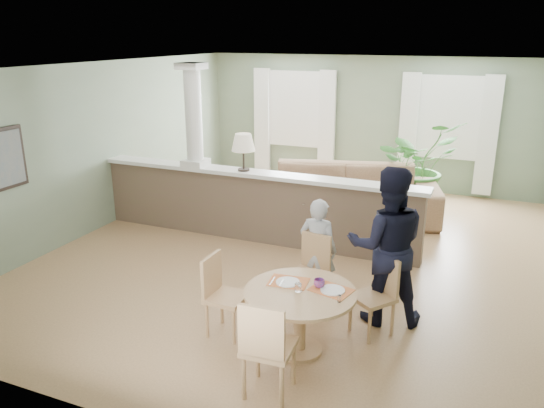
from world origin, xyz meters
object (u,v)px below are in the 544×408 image
at_px(chair_near, 266,345).
at_px(child_person, 318,250).
at_px(houseplant, 416,165).
at_px(dining_table, 301,303).
at_px(sofa, 345,193).
at_px(chair_side, 221,291).
at_px(chair_far_man, 378,291).
at_px(chair_far_boy, 311,268).
at_px(man_person, 387,246).

height_order(chair_near, child_person, child_person).
bearing_deg(houseplant, dining_table, -93.99).
distance_m(sofa, chair_side, 4.14).
height_order(sofa, dining_table, sofa).
bearing_deg(child_person, chair_far_man, 152.92).
bearing_deg(chair_far_boy, chair_far_man, -9.08).
height_order(chair_far_man, chair_side, chair_side).
bearing_deg(child_person, sofa, -77.82).
bearing_deg(chair_near, sofa, -86.09).
bearing_deg(chair_far_boy, man_person, 9.77).
relative_size(sofa, chair_far_man, 3.65).
bearing_deg(houseplant, sofa, -134.61).
relative_size(sofa, dining_table, 2.82).
xyz_separation_m(chair_side, child_person, (0.71, 1.15, 0.15)).
xyz_separation_m(dining_table, chair_side, (-0.91, 0.02, -0.05)).
distance_m(sofa, chair_far_man, 3.72).
relative_size(houseplant, child_person, 1.29).
xyz_separation_m(houseplant, chair_near, (-0.39, -6.00, -0.30)).
distance_m(sofa, chair_far_boy, 3.22).
xyz_separation_m(chair_far_boy, man_person, (0.86, 0.00, 0.41)).
height_order(chair_far_boy, child_person, child_person).
xyz_separation_m(houseplant, chair_side, (-1.27, -5.19, -0.34)).
bearing_deg(chair_side, dining_table, -89.62).
distance_m(houseplant, chair_far_boy, 4.29).
bearing_deg(chair_side, chair_far_boy, -35.30).
bearing_deg(chair_far_boy, sofa, 107.87).
relative_size(dining_table, man_person, 0.63).
bearing_deg(chair_far_boy, chair_side, -117.03).
bearing_deg(dining_table, man_person, 56.00).
distance_m(houseplant, chair_side, 5.35).
xyz_separation_m(sofa, chair_side, (-0.24, -4.14, 0.03)).
xyz_separation_m(chair_far_man, man_person, (0.01, 0.29, 0.42)).
distance_m(chair_far_man, chair_near, 1.62).
relative_size(dining_table, chair_near, 1.17).
height_order(sofa, chair_far_boy, sofa).
distance_m(chair_far_man, child_person, 0.98).
bearing_deg(sofa, chair_side, -108.64).
relative_size(chair_far_boy, chair_near, 0.92).
bearing_deg(child_person, chair_side, 61.19).
distance_m(sofa, houseplant, 1.52).
bearing_deg(dining_table, chair_far_boy, 102.20).
distance_m(chair_side, child_person, 1.36).
height_order(houseplant, dining_table, houseplant).
bearing_deg(houseplant, chair_near, -93.76).
relative_size(chair_far_man, man_person, 0.48).
bearing_deg(chair_near, man_person, -114.57).
bearing_deg(chair_side, man_person, -57.39).
distance_m(houseplant, chair_near, 6.02).
xyz_separation_m(houseplant, child_person, (-0.56, -4.04, -0.19)).
height_order(chair_near, man_person, man_person).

